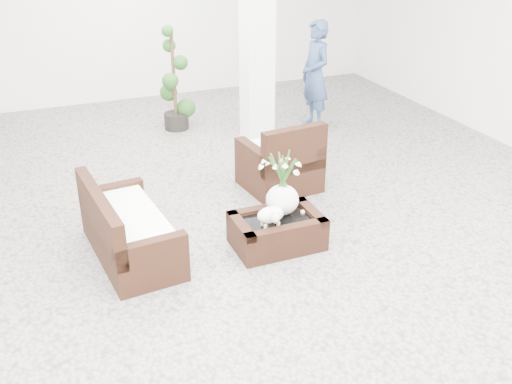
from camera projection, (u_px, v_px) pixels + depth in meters
name	position (u px, v px, depth m)	size (l,w,h in m)	color
ground	(252.00, 241.00, 6.28)	(11.00, 11.00, 0.00)	gray
column	(257.00, 19.00, 8.24)	(0.40, 0.40, 3.50)	white
coffee_table	(277.00, 232.00, 6.13)	(0.90, 0.60, 0.31)	black
sheep_figurine	(270.00, 217.00, 5.89)	(0.28, 0.23, 0.21)	white
planter_narcissus	(283.00, 178.00, 6.00)	(0.44, 0.44, 0.80)	white
tealight	(303.00, 212.00, 6.17)	(0.04, 0.04, 0.03)	white
armchair	(280.00, 154.00, 7.27)	(0.84, 0.80, 0.89)	black
loveseat	(130.00, 222.00, 5.87)	(1.42, 0.68, 0.76)	black
topiary	(174.00, 79.00, 9.03)	(0.42, 0.42, 1.58)	#1C4215
shopper	(315.00, 75.00, 9.10)	(0.61, 0.40, 1.66)	navy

